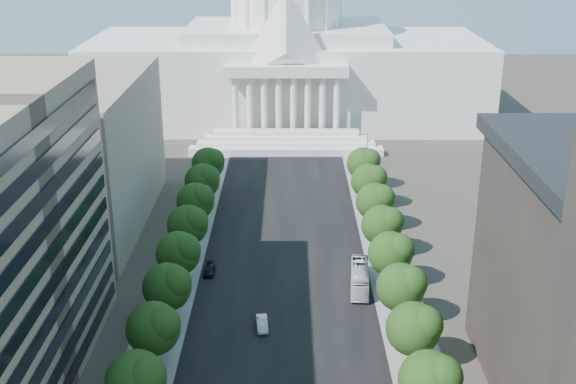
{
  "coord_description": "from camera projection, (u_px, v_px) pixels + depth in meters",
  "views": [
    {
      "loc": [
        0.81,
        -38.58,
        59.25
      ],
      "look_at": [
        0.65,
        72.64,
        17.06
      ],
      "focal_mm": 45.0,
      "sensor_mm": 36.0,
      "label": 1
    }
  ],
  "objects": [
    {
      "name": "tree_l_j",
      "position": [
        209.0,
        163.0,
        166.84
      ],
      "size": [
        7.79,
        7.6,
        9.97
      ],
      "color": "#33261C",
      "rests_on": "ground"
    },
    {
      "name": "streetlight_f",
      "position": [
        365.0,
        146.0,
        181.22
      ],
      "size": [
        2.61,
        0.44,
        9.0
      ],
      "color": "gray",
      "rests_on": "ground"
    },
    {
      "name": "tree_r_f",
      "position": [
        392.0,
        252.0,
        121.92
      ],
      "size": [
        7.79,
        7.6,
        9.97
      ],
      "color": "#33261C",
      "rests_on": "ground"
    },
    {
      "name": "sidewalk_right",
      "position": [
        382.0,
        242.0,
        141.21
      ],
      "size": [
        8.0,
        260.0,
        0.02
      ],
      "primitive_type": "cube",
      "color": "gray",
      "rests_on": "ground"
    },
    {
      "name": "tree_l_g",
      "position": [
        189.0,
        224.0,
        133.18
      ],
      "size": [
        7.79,
        7.6,
        9.97
      ],
      "color": "#33261C",
      "rests_on": "ground"
    },
    {
      "name": "tree_l_i",
      "position": [
        204.0,
        180.0,
        155.62
      ],
      "size": [
        7.79,
        7.6,
        9.97
      ],
      "color": "#33261C",
      "rests_on": "ground"
    },
    {
      "name": "streetlight_d",
      "position": [
        391.0,
        225.0,
        134.47
      ],
      "size": [
        2.61,
        0.44,
        9.0
      ],
      "color": "gray",
      "rests_on": "ground"
    },
    {
      "name": "city_bus",
      "position": [
        360.0,
        278.0,
        123.31
      ],
      "size": [
        4.08,
        12.9,
        3.54
      ],
      "primitive_type": "imported",
      "rotation": [
        0.0,
        0.0,
        -0.09
      ],
      "color": "silver",
      "rests_on": "ground"
    },
    {
      "name": "car_silver",
      "position": [
        262.0,
        324.0,
        111.18
      ],
      "size": [
        2.21,
        5.03,
        1.61
      ],
      "primitive_type": "imported",
      "rotation": [
        0.0,
        0.0,
        0.11
      ],
      "color": "#A1A4A8",
      "rests_on": "ground"
    },
    {
      "name": "capitol",
      "position": [
        286.0,
        54.0,
        222.86
      ],
      "size": [
        120.0,
        56.0,
        73.0
      ],
      "color": "white",
      "rests_on": "ground"
    },
    {
      "name": "tree_l_f",
      "position": [
        180.0,
        252.0,
        121.96
      ],
      "size": [
        7.79,
        7.6,
        9.97
      ],
      "color": "#33261C",
      "rests_on": "ground"
    },
    {
      "name": "tree_r_g",
      "position": [
        384.0,
        224.0,
        133.14
      ],
      "size": [
        7.79,
        7.6,
        9.97
      ],
      "color": "#33261C",
      "rests_on": "ground"
    },
    {
      "name": "tree_r_i",
      "position": [
        370.0,
        180.0,
        155.57
      ],
      "size": [
        7.79,
        7.6,
        9.97
      ],
      "color": "#33261C",
      "rests_on": "ground"
    },
    {
      "name": "tree_l_c",
      "position": [
        138.0,
        379.0,
        88.3
      ],
      "size": [
        7.79,
        7.6,
        9.97
      ],
      "color": "#33261C",
      "rests_on": "ground"
    },
    {
      "name": "tree_r_h",
      "position": [
        376.0,
        201.0,
        144.36
      ],
      "size": [
        7.79,
        7.6,
        9.97
      ],
      "color": "#33261C",
      "rests_on": "ground"
    },
    {
      "name": "tree_r_j",
      "position": [
        365.0,
        163.0,
        166.79
      ],
      "size": [
        7.79,
        7.6,
        9.97
      ],
      "color": "#33261C",
      "rests_on": "ground"
    },
    {
      "name": "car_dark_b",
      "position": [
        209.0,
        270.0,
        128.44
      ],
      "size": [
        1.98,
        4.79,
        1.39
      ],
      "primitive_type": "imported",
      "rotation": [
        0.0,
        0.0,
        0.01
      ],
      "color": "black",
      "rests_on": "ground"
    },
    {
      "name": "streetlight_c",
      "position": [
        413.0,
        289.0,
        111.1
      ],
      "size": [
        2.61,
        0.44,
        9.0
      ],
      "color": "gray",
      "rests_on": "ground"
    },
    {
      "name": "road_asphalt",
      "position": [
        285.0,
        242.0,
        141.24
      ],
      "size": [
        30.0,
        260.0,
        0.01
      ],
      "primitive_type": "cube",
      "color": "black",
      "rests_on": "ground"
    },
    {
      "name": "office_block_left_far",
      "position": [
        47.0,
        153.0,
        145.33
      ],
      "size": [
        38.0,
        52.0,
        30.0
      ],
      "primitive_type": "cube",
      "color": "gray",
      "rests_on": "ground"
    },
    {
      "name": "tree_r_d",
      "position": [
        416.0,
        328.0,
        99.48
      ],
      "size": [
        7.79,
        7.6,
        9.97
      ],
      "color": "#33261C",
      "rests_on": "ground"
    },
    {
      "name": "tree_l_d",
      "position": [
        155.0,
        327.0,
        99.52
      ],
      "size": [
        7.79,
        7.6,
        9.97
      ],
      "color": "#33261C",
      "rests_on": "ground"
    },
    {
      "name": "tree_r_c",
      "position": [
        432.0,
        380.0,
        88.26
      ],
      "size": [
        7.79,
        7.6,
        9.97
      ],
      "color": "#33261C",
      "rests_on": "ground"
    },
    {
      "name": "tree_r_e",
      "position": [
        403.0,
        286.0,
        110.7
      ],
      "size": [
        7.79,
        7.6,
        9.97
      ],
      "color": "#33261C",
      "rests_on": "ground"
    },
    {
      "name": "sidewalk_left",
      "position": [
        188.0,
        242.0,
        141.27
      ],
      "size": [
        8.0,
        260.0,
        0.02
      ],
      "primitive_type": "cube",
      "color": "gray",
      "rests_on": "ground"
    },
    {
      "name": "tree_l_e",
      "position": [
        169.0,
        286.0,
        110.74
      ],
      "size": [
        7.79,
        7.6,
        9.97
      ],
      "color": "#33261C",
      "rests_on": "ground"
    },
    {
      "name": "tree_l_h",
      "position": [
        197.0,
        200.0,
        144.4
      ],
      "size": [
        7.79,
        7.6,
        9.97
      ],
      "color": "#33261C",
      "rests_on": "ground"
    },
    {
      "name": "streetlight_e",
      "position": [
        376.0,
        180.0,
        157.85
      ],
      "size": [
        2.61,
        0.44,
        9.0
      ],
      "color": "gray",
      "rests_on": "ground"
    }
  ]
}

